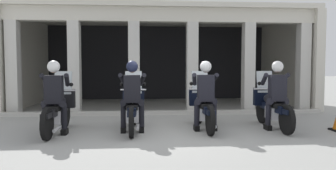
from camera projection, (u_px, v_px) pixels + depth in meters
ground_plane at (162, 113)px, 9.85m from camera, size 80.00×80.00×0.00m
station_building at (159, 49)px, 12.31m from camera, size 10.32×5.00×3.47m
kerb_strip at (164, 113)px, 9.45m from camera, size 9.82×0.24×0.12m
motorcycle_far_left at (58, 110)px, 6.91m from camera, size 0.62×2.04×1.35m
police_officer_far_left at (54, 91)px, 6.60m from camera, size 0.63×0.61×1.58m
motorcycle_center_left at (133, 108)px, 7.14m from camera, size 0.62×2.04×1.35m
police_officer_center_left at (132, 90)px, 6.84m from camera, size 0.63×0.61×1.58m
motorcycle_center_right at (203, 107)px, 7.35m from camera, size 0.62×2.04×1.35m
police_officer_center_right at (205, 89)px, 7.04m from camera, size 0.63×0.61×1.58m
motorcycle_far_right at (271, 107)px, 7.42m from camera, size 0.62×2.04×1.35m
police_officer_far_right at (277, 89)px, 7.11m from camera, size 0.63×0.61×1.58m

